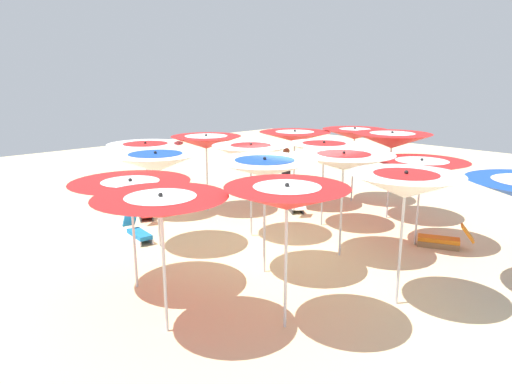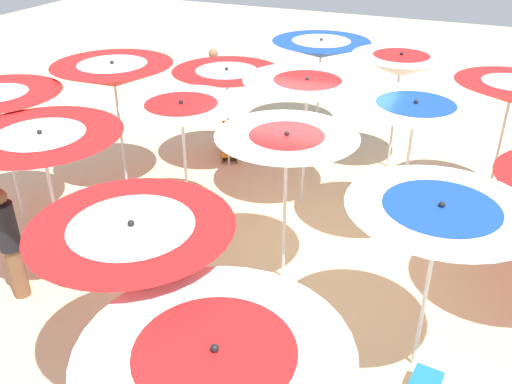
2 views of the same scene
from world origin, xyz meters
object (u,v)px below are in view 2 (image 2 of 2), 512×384
Objects in this scene: beach_umbrella_2 at (113,75)px; beachgoer_1 at (10,242)px; beach_umbrella_15 at (215,365)px; lounger_3 at (230,145)px; beach_umbrella_14 at (439,223)px; beach_umbrella_6 at (182,115)px; beach_umbrella_0 at (321,49)px; beach_umbrella_11 at (133,241)px; beach_umbrella_4 at (400,65)px; beachgoer_0 at (214,84)px; beach_umbrella_1 at (227,78)px; beach_umbrella_10 at (286,149)px; beach_umbrella_8 at (512,92)px; beach_umbrella_5 at (307,90)px; beach_umbrella_7 at (42,144)px; lounger_0 at (119,253)px; beach_umbrella_9 at (414,114)px.

beach_umbrella_2 is 1.45× the size of beachgoer_1.
lounger_3 is at bearing -64.76° from beach_umbrella_15.
beach_umbrella_6 is at bearing -21.99° from beach_umbrella_14.
beach_umbrella_6 is 3.13m from beachgoer_1.
beach_umbrella_2 reaches higher than beach_umbrella_14.
beach_umbrella_11 reaches higher than beach_umbrella_0.
beach_umbrella_0 is at bearing 121.29° from lounger_3.
beach_umbrella_4 is 1.34× the size of beachgoer_0.
beach_umbrella_1 is 0.86× the size of beach_umbrella_2.
beach_umbrella_10 is at bearing 81.59° from beach_umbrella_4.
beach_umbrella_8 is 1.04× the size of beach_umbrella_14.
beach_umbrella_5 is at bearing -77.76° from beach_umbrella_15.
beach_umbrella_7 is 1.38× the size of beachgoer_1.
beach_umbrella_8 is at bearing -104.72° from beach_umbrella_15.
beach_umbrella_4 reaches higher than beach_umbrella_7.
beach_umbrella_8 reaches higher than beach_umbrella_1.
beach_umbrella_2 reaches higher than beach_umbrella_7.
beach_umbrella_7 is 7.58m from beach_umbrella_8.
beach_umbrella_9 is at bearing 157.96° from lounger_0.
beach_umbrella_7 is (1.69, 7.13, 0.21)m from beach_umbrella_0.
beach_umbrella_8 is (-4.73, -2.97, 0.09)m from beach_umbrella_6.
beach_umbrella_7 is 5.19m from beach_umbrella_14.
beach_umbrella_1 is at bearing -1.09° from lounger_3.
beach_umbrella_7 is at bearing 57.17° from beach_umbrella_4.
beach_umbrella_15 is at bearing -169.12° from beachgoer_0.
beach_umbrella_6 is (2.69, 3.83, -0.10)m from beach_umbrella_4.
beach_umbrella_11 is at bearing 88.50° from beach_umbrella_5.
beach_umbrella_1 is 0.90× the size of beach_umbrella_8.
beach_umbrella_4 is 1.01× the size of beach_umbrella_5.
beach_umbrella_6 reaches higher than lounger_0.
beach_umbrella_2 is at bearing -112.52° from lounger_0.
lounger_0 is 0.65× the size of beachgoer_0.
beach_umbrella_9 reaches higher than beach_umbrella_11.
beach_umbrella_8 is at bearing -118.14° from beach_umbrella_11.
beachgoer_1 is at bearing 9.29° from beach_umbrella_14.
lounger_0 is at bearing 70.75° from beach_umbrella_6.
beach_umbrella_2 is 2.11× the size of lounger_0.
beach_umbrella_0 is 2.45m from beach_umbrella_4.
beach_umbrella_4 is 2.44m from beach_umbrella_5.
beach_umbrella_11 is at bearing 75.95° from beach_umbrella_10.
beach_umbrella_7 is (-0.89, 2.84, -0.07)m from beach_umbrella_2.
beachgoer_0 is (1.92, -4.78, -1.13)m from beach_umbrella_6.
beach_umbrella_1 reaches higher than lounger_0.
beach_umbrella_0 is 0.92× the size of beach_umbrella_4.
beach_umbrella_11 is (-2.40, 1.38, -0.08)m from beach_umbrella_7.
beach_umbrella_4 is at bearing 146.29° from beach_umbrella_0.
beach_umbrella_9 is at bearing -140.76° from beachgoer_0.
beach_umbrella_5 is at bearing 156.64° from beach_umbrella_1.
beach_umbrella_10 is at bearing -157.79° from beach_umbrella_7.
beach_umbrella_4 is 7.28m from beach_umbrella_11.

